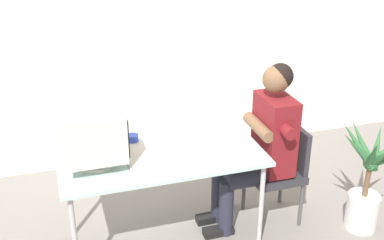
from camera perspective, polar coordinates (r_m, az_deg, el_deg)
The scene contains 9 objects.
ground_plane at distance 3.86m, azimuth -3.26°, elevation -13.91°, with size 12.00×12.00×0.00m, color gray.
wall_back at distance 4.54m, azimuth -4.44°, elevation 13.11°, with size 8.00×0.10×3.00m, color silver.
desk at distance 3.47m, azimuth -3.53°, elevation -5.05°, with size 1.46×0.67×0.74m.
crt_monitor at distance 3.27m, azimuth -11.52°, elevation -1.72°, with size 0.42×0.37×0.40m.
keyboard at distance 3.43m, azimuth -6.45°, elevation -4.19°, with size 0.18×0.45×0.03m.
office_chair at distance 3.91m, azimuth 10.43°, elevation -5.46°, with size 0.40×0.40×0.80m.
person_seated at distance 3.72m, azimuth 8.32°, elevation -2.55°, with size 0.70×0.58×1.33m.
potted_plant at distance 3.97m, azimuth 20.08°, elevation -6.72°, with size 0.63×0.60×0.90m.
desk_mug at distance 3.60m, azimuth -7.01°, elevation -2.33°, with size 0.08×0.09×0.08m.
Camera 1 is at (-0.69, -2.94, 2.40)m, focal length 45.10 mm.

